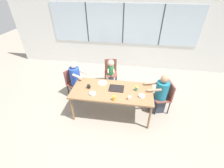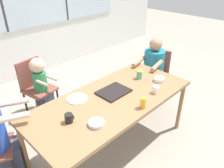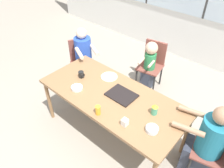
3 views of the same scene
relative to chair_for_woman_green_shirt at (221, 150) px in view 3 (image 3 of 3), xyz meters
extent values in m
plane|color=gray|center=(-1.35, -0.32, -0.51)|extent=(16.00, 16.00, 0.00)
cube|color=olive|center=(-1.35, -0.32, 0.22)|extent=(1.95, 0.88, 0.04)
cylinder|color=olive|center=(-2.27, -0.71, -0.15)|extent=(0.05, 0.05, 0.71)
cylinder|color=olive|center=(-2.27, 0.07, -0.15)|extent=(0.05, 0.05, 0.71)
cylinder|color=olive|center=(-0.43, 0.07, -0.15)|extent=(0.05, 0.05, 0.71)
cube|color=brown|center=(-0.09, -0.02, -0.09)|extent=(0.48, 0.48, 0.03)
cylinder|color=black|center=(-0.22, -0.23, -0.30)|extent=(0.03, 0.03, 0.41)
cylinder|color=black|center=(-0.29, 0.11, -0.30)|extent=(0.03, 0.03, 0.41)
cylinder|color=black|center=(0.04, 0.18, -0.30)|extent=(0.03, 0.03, 0.41)
cube|color=brown|center=(-2.52, 0.24, -0.09)|extent=(0.53, 0.53, 0.03)
cube|color=brown|center=(-2.68, 0.31, 0.14)|extent=(0.20, 0.36, 0.42)
cylinder|color=black|center=(-2.29, 0.32, -0.30)|extent=(0.03, 0.03, 0.41)
cylinder|color=black|center=(-2.44, 0.01, -0.30)|extent=(0.03, 0.03, 0.41)
cylinder|color=black|center=(-2.60, 0.46, -0.30)|extent=(0.03, 0.03, 0.41)
cylinder|color=black|center=(-2.74, 0.16, -0.30)|extent=(0.03, 0.03, 0.41)
cube|color=brown|center=(-1.58, 0.95, -0.09)|extent=(0.46, 0.46, 0.03)
cube|color=brown|center=(-1.61, 1.13, 0.14)|extent=(0.38, 0.10, 0.42)
cylinder|color=black|center=(-1.38, 0.82, -0.30)|extent=(0.03, 0.03, 0.41)
cylinder|color=black|center=(-1.72, 0.76, -0.30)|extent=(0.03, 0.03, 0.41)
cylinder|color=black|center=(-1.44, 1.15, -0.30)|extent=(0.03, 0.03, 0.41)
cylinder|color=black|center=(-1.78, 1.09, -0.30)|extent=(0.03, 0.03, 0.41)
cube|color=#333847|center=(-0.19, -0.04, -0.29)|extent=(0.43, 0.36, 0.44)
cylinder|color=#1E7089|center=(-0.13, -0.03, 0.16)|extent=(0.31, 0.31, 0.47)
sphere|color=#A37A5B|center=(-0.13, -0.03, 0.50)|extent=(0.19, 0.19, 0.19)
cylinder|color=#A37A5B|center=(-0.35, -0.23, 0.29)|extent=(0.35, 0.14, 0.06)
cylinder|color=#A37A5B|center=(-0.42, 0.05, 0.29)|extent=(0.35, 0.14, 0.06)
cube|color=#333847|center=(-2.43, 0.19, -0.29)|extent=(0.41, 0.37, 0.44)
cylinder|color=#284CB7|center=(-2.48, 0.22, 0.19)|extent=(0.28, 0.28, 0.53)
sphere|color=beige|center=(-2.48, 0.22, 0.55)|extent=(0.18, 0.18, 0.18)
cylinder|color=beige|center=(-2.21, 0.23, 0.34)|extent=(0.31, 0.19, 0.06)
cylinder|color=beige|center=(-2.32, 0.00, 0.34)|extent=(0.31, 0.19, 0.06)
cube|color=#333847|center=(-1.56, 0.88, -0.29)|extent=(0.21, 0.26, 0.44)
cylinder|color=#2D844C|center=(-1.57, 0.92, 0.07)|extent=(0.20, 0.20, 0.29)
sphere|color=#DBB293|center=(-1.57, 0.92, 0.32)|extent=(0.21, 0.21, 0.21)
cylinder|color=#DBB293|center=(-1.46, 0.77, 0.13)|extent=(0.08, 0.22, 0.04)
cylinder|color=#DBB293|center=(-1.63, 0.74, 0.13)|extent=(0.08, 0.22, 0.04)
cube|color=black|center=(-1.25, -0.25, 0.25)|extent=(0.36, 0.28, 0.02)
cylinder|color=black|center=(-1.93, -0.32, 0.29)|extent=(0.08, 0.08, 0.09)
torus|color=black|center=(-1.89, -0.32, 0.29)|extent=(0.01, 0.06, 0.06)
cylinder|color=#4CA57F|center=(-0.77, -0.24, 0.30)|extent=(0.07, 0.07, 0.11)
cone|color=gold|center=(-0.77, -0.24, 0.37)|extent=(0.08, 0.08, 0.04)
cylinder|color=gold|center=(-1.25, -0.67, 0.30)|extent=(0.06, 0.06, 0.12)
cube|color=silver|center=(-0.92, -0.60, 0.29)|extent=(0.06, 0.06, 0.09)
cylinder|color=silver|center=(-1.78, -0.53, 0.26)|extent=(0.15, 0.15, 0.04)
cylinder|color=silver|center=(-0.65, -0.47, 0.27)|extent=(0.14, 0.14, 0.05)
cylinder|color=beige|center=(-1.63, -0.06, 0.25)|extent=(0.23, 0.23, 0.01)
camera|label=1|loc=(-0.92, -3.14, 2.45)|focal=24.00mm
camera|label=2|loc=(-2.80, -1.75, 1.58)|focal=35.00mm
camera|label=3|loc=(0.04, -1.88, 2.10)|focal=35.00mm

